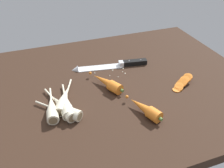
# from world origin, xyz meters

# --- Properties ---
(ground_plane) EXTENTS (1.20, 0.90, 0.04)m
(ground_plane) POSITION_xyz_m (0.00, 0.00, -0.02)
(ground_plane) COLOR #332116
(chefs_knife) EXTENTS (0.35, 0.09, 0.04)m
(chefs_knife) POSITION_xyz_m (0.04, 0.13, 0.01)
(chefs_knife) COLOR silver
(chefs_knife) RESTS_ON ground_plane
(whole_carrot) EXTENTS (0.10, 0.18, 0.04)m
(whole_carrot) POSITION_xyz_m (-0.02, -0.01, 0.02)
(whole_carrot) COLOR orange
(whole_carrot) RESTS_ON ground_plane
(whole_carrot_second) EXTENTS (0.09, 0.16, 0.04)m
(whole_carrot_second) POSITION_xyz_m (0.05, -0.21, 0.02)
(whole_carrot_second) COLOR orange
(whole_carrot_second) RESTS_ON ground_plane
(parsnip_front) EXTENTS (0.09, 0.22, 0.04)m
(parsnip_front) POSITION_xyz_m (-0.21, -0.10, 0.02)
(parsnip_front) COLOR beige
(parsnip_front) RESTS_ON ground_plane
(parsnip_mid_left) EXTENTS (0.05, 0.20, 0.04)m
(parsnip_mid_left) POSITION_xyz_m (-0.25, -0.10, 0.02)
(parsnip_mid_left) COLOR beige
(parsnip_mid_left) RESTS_ON ground_plane
(parsnip_mid_right) EXTENTS (0.10, 0.21, 0.04)m
(parsnip_mid_right) POSITION_xyz_m (-0.20, -0.06, 0.02)
(parsnip_mid_right) COLOR beige
(parsnip_mid_right) RESTS_ON ground_plane
(parsnip_back) EXTENTS (0.15, 0.16, 0.04)m
(parsnip_back) POSITION_xyz_m (-0.21, -0.12, 0.02)
(parsnip_back) COLOR beige
(parsnip_back) RESTS_ON ground_plane
(parsnip_outer) EXTENTS (0.05, 0.21, 0.04)m
(parsnip_outer) POSITION_xyz_m (-0.20, -0.09, 0.02)
(parsnip_outer) COLOR beige
(parsnip_outer) RESTS_ON ground_plane
(carrot_slice_stack) EXTENTS (0.11, 0.07, 0.04)m
(carrot_slice_stack) POSITION_xyz_m (0.27, -0.11, 0.01)
(carrot_slice_stack) COLOR orange
(carrot_slice_stack) RESTS_ON ground_plane
(mince_crumbs) EXTENTS (0.15, 0.13, 0.01)m
(mince_crumbs) POSITION_xyz_m (0.03, 0.11, 0.00)
(mince_crumbs) COLOR silver
(mince_crumbs) RESTS_ON ground_plane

